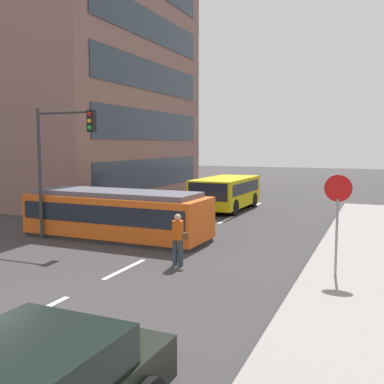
{
  "coord_description": "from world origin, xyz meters",
  "views": [
    {
      "loc": [
        7.2,
        -5.8,
        3.87
      ],
      "look_at": [
        0.7,
        9.72,
        2.08
      ],
      "focal_mm": 42.18,
      "sensor_mm": 36.0,
      "label": 1
    }
  ],
  "objects_px": {
    "streetcar_tram": "(116,214)",
    "stop_sign": "(338,204)",
    "city_bus": "(226,192)",
    "parked_sedan_mid": "(123,208)",
    "traffic_light_mast": "(60,149)",
    "pedestrian_crossing": "(178,236)"
  },
  "relations": [
    {
      "from": "streetcar_tram",
      "to": "stop_sign",
      "type": "relative_size",
      "value": 2.72
    },
    {
      "from": "city_bus",
      "to": "parked_sedan_mid",
      "type": "bearing_deg",
      "value": -125.1
    },
    {
      "from": "city_bus",
      "to": "traffic_light_mast",
      "type": "relative_size",
      "value": 1.08
    },
    {
      "from": "pedestrian_crossing",
      "to": "streetcar_tram",
      "type": "bearing_deg",
      "value": 144.78
    },
    {
      "from": "pedestrian_crossing",
      "to": "city_bus",
      "type": "bearing_deg",
      "value": 101.5
    },
    {
      "from": "parked_sedan_mid",
      "to": "stop_sign",
      "type": "relative_size",
      "value": 1.51
    },
    {
      "from": "city_bus",
      "to": "pedestrian_crossing",
      "type": "distance_m",
      "value": 12.45
    },
    {
      "from": "traffic_light_mast",
      "to": "parked_sedan_mid",
      "type": "bearing_deg",
      "value": 94.44
    },
    {
      "from": "parked_sedan_mid",
      "to": "stop_sign",
      "type": "bearing_deg",
      "value": -30.76
    },
    {
      "from": "streetcar_tram",
      "to": "parked_sedan_mid",
      "type": "height_order",
      "value": "streetcar_tram"
    },
    {
      "from": "stop_sign",
      "to": "traffic_light_mast",
      "type": "xyz_separation_m",
      "value": [
        -10.61,
        1.29,
        1.49
      ]
    },
    {
      "from": "parked_sedan_mid",
      "to": "traffic_light_mast",
      "type": "height_order",
      "value": "traffic_light_mast"
    },
    {
      "from": "pedestrian_crossing",
      "to": "traffic_light_mast",
      "type": "distance_m",
      "value": 6.63
    },
    {
      "from": "streetcar_tram",
      "to": "city_bus",
      "type": "height_order",
      "value": "streetcar_tram"
    },
    {
      "from": "pedestrian_crossing",
      "to": "traffic_light_mast",
      "type": "bearing_deg",
      "value": 164.7
    },
    {
      "from": "city_bus",
      "to": "parked_sedan_mid",
      "type": "relative_size",
      "value": 1.32
    },
    {
      "from": "traffic_light_mast",
      "to": "pedestrian_crossing",
      "type": "bearing_deg",
      "value": -15.3
    },
    {
      "from": "stop_sign",
      "to": "pedestrian_crossing",
      "type": "bearing_deg",
      "value": -176.41
    },
    {
      "from": "city_bus",
      "to": "pedestrian_crossing",
      "type": "bearing_deg",
      "value": -78.5
    },
    {
      "from": "pedestrian_crossing",
      "to": "traffic_light_mast",
      "type": "relative_size",
      "value": 0.32
    },
    {
      "from": "streetcar_tram",
      "to": "traffic_light_mast",
      "type": "relative_size",
      "value": 1.48
    },
    {
      "from": "streetcar_tram",
      "to": "city_bus",
      "type": "distance_m",
      "value": 9.44
    }
  ]
}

